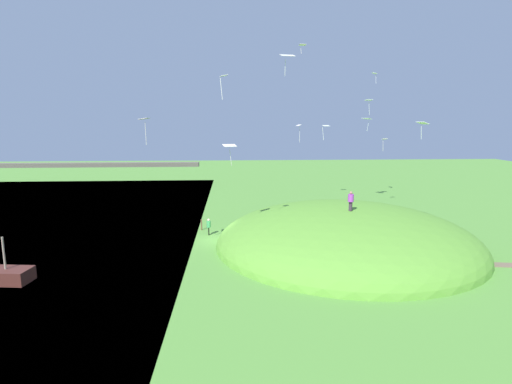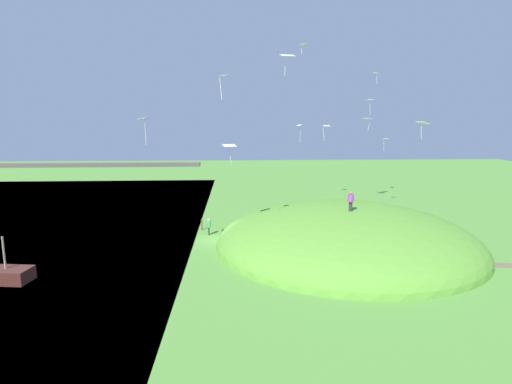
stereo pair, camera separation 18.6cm
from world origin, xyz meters
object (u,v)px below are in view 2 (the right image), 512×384
(kite_9, at_px, (229,146))
(kite_13, at_px, (287,56))
(kite_0, at_px, (144,120))
(kite_10, at_px, (370,101))
(kite_12, at_px, (375,74))
(kite_6, at_px, (368,119))
(person_on_hilltop, at_px, (351,199))
(kite_11, at_px, (303,45))
(mooring_post, at_px, (202,225))
(kite_3, at_px, (385,140))
(kite_7, at_px, (423,124))
(kite_4, at_px, (326,127))
(kite_2, at_px, (223,78))
(person_with_child, at_px, (209,225))
(kite_1, at_px, (299,127))

(kite_9, height_order, kite_13, kite_13)
(kite_9, bearing_deg, kite_0, -167.21)
(kite_10, distance_m, kite_12, 3.92)
(kite_6, bearing_deg, person_on_hilltop, -111.28)
(kite_11, relative_size, mooring_post, 0.94)
(kite_3, relative_size, kite_7, 1.26)
(person_on_hilltop, relative_size, kite_4, 1.02)
(kite_2, bearing_deg, mooring_post, 102.47)
(kite_10, bearing_deg, kite_12, 54.23)
(kite_6, xyz_separation_m, kite_9, (-17.49, -19.58, -2.27))
(person_on_hilltop, distance_m, kite_10, 21.17)
(person_with_child, xyz_separation_m, kite_6, (19.65, 13.36, 10.23))
(kite_3, height_order, kite_13, kite_13)
(kite_0, relative_size, kite_9, 1.18)
(kite_0, height_order, kite_13, kite_13)
(person_on_hilltop, xyz_separation_m, kite_3, (9.12, 17.15, 4.12))
(person_on_hilltop, bearing_deg, kite_10, 115.58)
(kite_4, xyz_separation_m, mooring_post, (-13.43, -4.02, -9.79))
(kite_1, relative_size, kite_9, 1.20)
(person_on_hilltop, distance_m, kite_4, 12.92)
(person_on_hilltop, distance_m, kite_12, 24.40)
(kite_1, bearing_deg, kite_10, 24.27)
(person_on_hilltop, relative_size, person_with_child, 1.03)
(person_on_hilltop, bearing_deg, kite_13, -142.04)
(kite_11, bearing_deg, kite_10, 16.34)
(kite_13, distance_m, mooring_post, 18.56)
(kite_0, height_order, kite_1, kite_0)
(person_on_hilltop, bearing_deg, kite_11, 143.98)
(kite_9, distance_m, kite_12, 28.21)
(person_with_child, distance_m, mooring_post, 2.10)
(kite_9, relative_size, kite_10, 0.92)
(kite_9, height_order, mooring_post, kite_9)
(kite_11, relative_size, kite_12, 0.76)
(kite_10, distance_m, mooring_post, 26.10)
(kite_1, height_order, kite_12, kite_12)
(kite_2, xyz_separation_m, kite_7, (14.50, 0.98, -3.07))
(kite_11, bearing_deg, kite_1, -107.60)
(kite_0, bearing_deg, kite_1, 47.93)
(kite_1, bearing_deg, kite_0, -132.07)
(kite_3, bearing_deg, person_on_hilltop, -118.00)
(kite_3, xyz_separation_m, kite_11, (-10.88, -1.94, 10.88))
(kite_0, xyz_separation_m, kite_13, (10.97, 2.90, 5.09))
(person_on_hilltop, height_order, kite_7, kite_7)
(kite_11, bearing_deg, kite_3, 10.10)
(kite_2, relative_size, kite_9, 0.98)
(kite_6, distance_m, mooring_post, 25.80)
(kite_2, height_order, mooring_post, kite_2)
(person_with_child, relative_size, kite_4, 0.99)
(kite_3, distance_m, kite_10, 5.27)
(kite_3, height_order, kite_4, kite_4)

